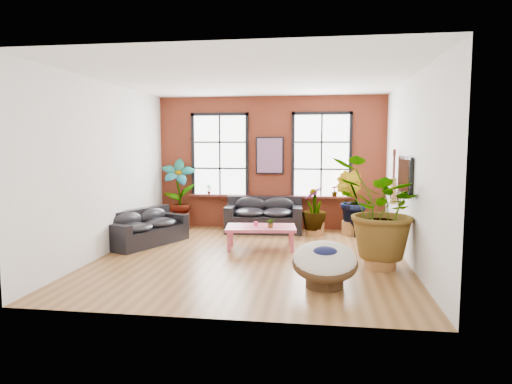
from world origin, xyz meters
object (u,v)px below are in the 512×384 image
sofa_back (264,216)px  sofa_left (145,229)px  papasan_chair (325,263)px  coffee_table (261,229)px

sofa_back → sofa_left: size_ratio=0.94×
sofa_back → papasan_chair: bearing=-74.5°
sofa_left → coffee_table: sofa_left is taller
sofa_back → papasan_chair: sofa_back is taller
coffee_table → papasan_chair: size_ratio=1.49×
sofa_back → sofa_left: 3.09m
sofa_left → coffee_table: size_ratio=1.34×
sofa_back → sofa_left: sofa_back is taller
sofa_back → papasan_chair: 4.71m
sofa_left → coffee_table: (2.64, -0.05, 0.07)m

